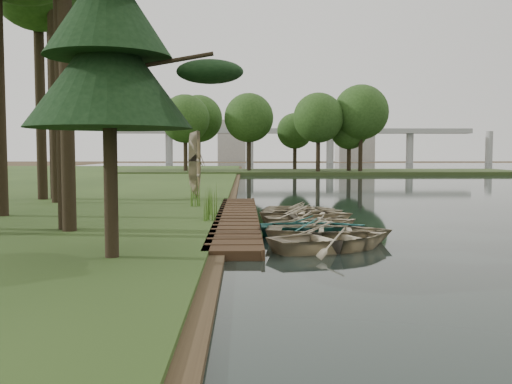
{
  "coord_description": "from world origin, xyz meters",
  "views": [
    {
      "loc": [
        -1.31,
        -21.93,
        2.74
      ],
      "look_at": [
        -0.87,
        -0.24,
        1.22
      ],
      "focal_mm": 40.0,
      "sensor_mm": 36.0,
      "label": 1
    }
  ],
  "objects_px": {
    "rowboat_2": "(313,225)",
    "stored_rowboat": "(197,192)",
    "boardwalk": "(237,219)",
    "pine_tree": "(108,38)",
    "rowboat_0": "(334,236)",
    "rowboat_1": "(329,229)"
  },
  "relations": [
    {
      "from": "rowboat_1",
      "to": "rowboat_0",
      "type": "bearing_deg",
      "value": -175.22
    },
    {
      "from": "stored_rowboat",
      "to": "pine_tree",
      "type": "bearing_deg",
      "value": -178.87
    },
    {
      "from": "rowboat_1",
      "to": "rowboat_2",
      "type": "bearing_deg",
      "value": 23.92
    },
    {
      "from": "rowboat_0",
      "to": "stored_rowboat",
      "type": "height_order",
      "value": "stored_rowboat"
    },
    {
      "from": "rowboat_1",
      "to": "stored_rowboat",
      "type": "xyz_separation_m",
      "value": [
        -5.03,
        13.08,
        0.23
      ]
    },
    {
      "from": "rowboat_0",
      "to": "stored_rowboat",
      "type": "relative_size",
      "value": 1.03
    },
    {
      "from": "boardwalk",
      "to": "stored_rowboat",
      "type": "relative_size",
      "value": 4.5
    },
    {
      "from": "stored_rowboat",
      "to": "boardwalk",
      "type": "bearing_deg",
      "value": -161.56
    },
    {
      "from": "boardwalk",
      "to": "rowboat_0",
      "type": "height_order",
      "value": "rowboat_0"
    },
    {
      "from": "rowboat_2",
      "to": "pine_tree",
      "type": "relative_size",
      "value": 0.42
    },
    {
      "from": "rowboat_0",
      "to": "rowboat_2",
      "type": "relative_size",
      "value": 1.07
    },
    {
      "from": "boardwalk",
      "to": "rowboat_0",
      "type": "xyz_separation_m",
      "value": [
        2.75,
        -6.42,
        0.28
      ]
    },
    {
      "from": "pine_tree",
      "to": "rowboat_2",
      "type": "bearing_deg",
      "value": 42.92
    },
    {
      "from": "boardwalk",
      "to": "stored_rowboat",
      "type": "bearing_deg",
      "value": 105.29
    },
    {
      "from": "rowboat_2",
      "to": "stored_rowboat",
      "type": "xyz_separation_m",
      "value": [
        -4.69,
        11.89,
        0.27
      ]
    },
    {
      "from": "rowboat_0",
      "to": "rowboat_1",
      "type": "bearing_deg",
      "value": -26.74
    },
    {
      "from": "rowboat_1",
      "to": "pine_tree",
      "type": "bearing_deg",
      "value": 131.55
    },
    {
      "from": "rowboat_0",
      "to": "rowboat_2",
      "type": "height_order",
      "value": "rowboat_0"
    },
    {
      "from": "rowboat_1",
      "to": "pine_tree",
      "type": "height_order",
      "value": "pine_tree"
    },
    {
      "from": "rowboat_1",
      "to": "stored_rowboat",
      "type": "height_order",
      "value": "stored_rowboat"
    },
    {
      "from": "boardwalk",
      "to": "pine_tree",
      "type": "relative_size",
      "value": 1.98
    },
    {
      "from": "boardwalk",
      "to": "rowboat_2",
      "type": "relative_size",
      "value": 4.7
    }
  ]
}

